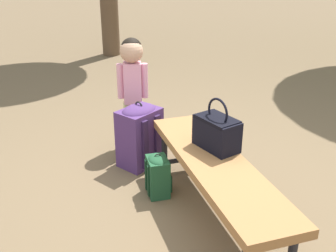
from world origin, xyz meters
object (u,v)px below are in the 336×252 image
object	(u,v)px
backpack_small	(158,174)
backpack_large	(139,133)
park_bench	(216,169)
child_standing	(132,76)
handbag	(217,131)

from	to	relation	value
backpack_small	backpack_large	bearing A→B (deg)	-1.94
park_bench	backpack_large	bearing A→B (deg)	14.05
child_standing	backpack_large	xyz separation A→B (m)	(-0.37, 0.06, -0.40)
child_standing	backpack_large	distance (m)	0.55
park_bench	child_standing	size ratio (longest dim) A/B	1.59
backpack_large	backpack_small	size ratio (longest dim) A/B	1.68
handbag	backpack_large	world-z (taller)	handbag
handbag	park_bench	bearing A→B (deg)	153.98
backpack_large	backpack_small	xyz separation A→B (m)	(-0.51, 0.02, -0.12)
backpack_large	backpack_small	bearing A→B (deg)	178.06
handbag	child_standing	size ratio (longest dim) A/B	0.36
child_standing	handbag	bearing A→B (deg)	-167.05
child_standing	backpack_small	size ratio (longest dim) A/B	2.98
park_bench	backpack_large	xyz separation A→B (m)	(0.94, 0.24, -0.11)
handbag	backpack_large	size ratio (longest dim) A/B	0.64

